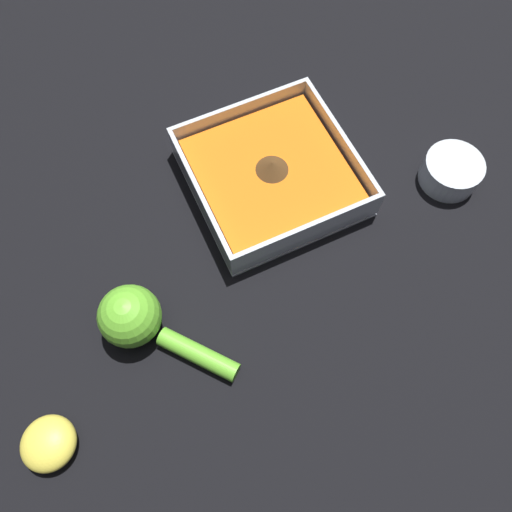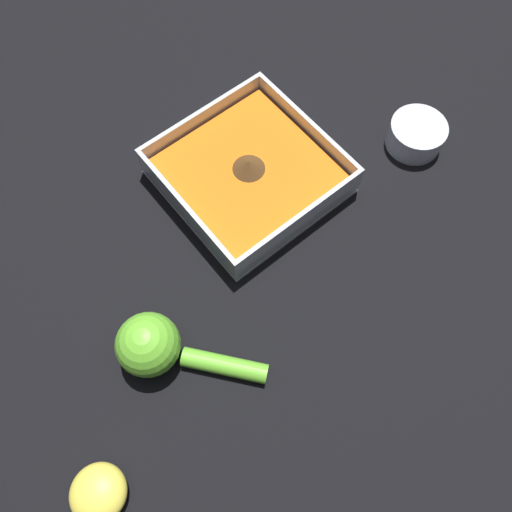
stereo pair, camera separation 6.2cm
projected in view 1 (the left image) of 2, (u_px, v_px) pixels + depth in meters
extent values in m
plane|color=black|center=(297.00, 206.00, 0.68)|extent=(4.00, 4.00, 0.00)
cube|color=silver|center=(271.00, 181.00, 0.70)|extent=(0.21, 0.21, 0.01)
cube|color=silver|center=(240.00, 114.00, 0.71)|extent=(0.21, 0.01, 0.05)
cube|color=silver|center=(307.00, 233.00, 0.63)|extent=(0.21, 0.01, 0.05)
cube|color=silver|center=(340.00, 144.00, 0.69)|extent=(0.01, 0.20, 0.05)
cube|color=silver|center=(200.00, 199.00, 0.65)|extent=(0.01, 0.20, 0.05)
cube|color=orange|center=(272.00, 175.00, 0.68)|extent=(0.19, 0.19, 0.03)
cone|color=#4C3319|center=(272.00, 166.00, 0.66)|extent=(0.04, 0.04, 0.02)
cylinder|color=silver|center=(451.00, 171.00, 0.68)|extent=(0.08, 0.08, 0.04)
cylinder|color=#4C3319|center=(450.00, 173.00, 0.69)|extent=(0.07, 0.07, 0.02)
sphere|color=#6BC633|center=(130.00, 316.00, 0.58)|extent=(0.07, 0.07, 0.07)
cylinder|color=#6BC633|center=(198.00, 354.00, 0.59)|extent=(0.08, 0.09, 0.02)
ellipsoid|color=#EFDB4C|center=(49.00, 443.00, 0.54)|extent=(0.06, 0.06, 0.03)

